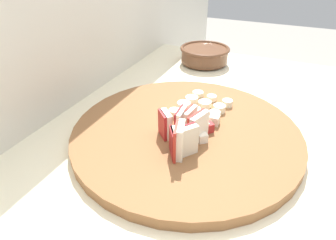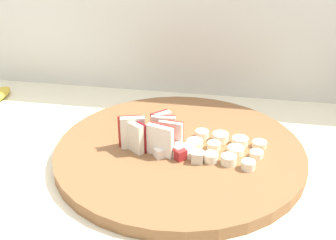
{
  "view_description": "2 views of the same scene",
  "coord_description": "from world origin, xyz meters",
  "px_view_note": "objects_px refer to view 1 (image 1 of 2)",
  "views": [
    {
      "loc": [
        -0.36,
        -0.08,
        1.21
      ],
      "look_at": [
        0.07,
        0.11,
        0.92
      ],
      "focal_mm": 30.61,
      "sensor_mm": 36.0,
      "label": 1
    },
    {
      "loc": [
        0.18,
        -0.57,
        1.28
      ],
      "look_at": [
        0.06,
        0.1,
        0.93
      ],
      "focal_mm": 44.46,
      "sensor_mm": 36.0,
      "label": 2
    }
  ],
  "objects_px": {
    "apple_wedge_fan": "(183,131)",
    "banana_slice_rows": "(200,108)",
    "cutting_board": "(186,133)",
    "apple_dice_pile": "(201,128)",
    "ceramic_bowl": "(205,54)"
  },
  "relations": [
    {
      "from": "apple_wedge_fan",
      "to": "banana_slice_rows",
      "type": "relative_size",
      "value": 0.75
    },
    {
      "from": "cutting_board",
      "to": "apple_dice_pile",
      "type": "relative_size",
      "value": 5.14
    },
    {
      "from": "banana_slice_rows",
      "to": "ceramic_bowl",
      "type": "xyz_separation_m",
      "value": [
        0.33,
        0.1,
        0.0
      ]
    },
    {
      "from": "cutting_board",
      "to": "apple_dice_pile",
      "type": "xyz_separation_m",
      "value": [
        0.0,
        -0.03,
        0.02
      ]
    },
    {
      "from": "cutting_board",
      "to": "apple_dice_pile",
      "type": "distance_m",
      "value": 0.04
    },
    {
      "from": "cutting_board",
      "to": "ceramic_bowl",
      "type": "bearing_deg",
      "value": 12.66
    },
    {
      "from": "banana_slice_rows",
      "to": "ceramic_bowl",
      "type": "distance_m",
      "value": 0.35
    },
    {
      "from": "ceramic_bowl",
      "to": "cutting_board",
      "type": "bearing_deg",
      "value": -167.34
    },
    {
      "from": "apple_wedge_fan",
      "to": "ceramic_bowl",
      "type": "height_order",
      "value": "apple_wedge_fan"
    },
    {
      "from": "apple_wedge_fan",
      "to": "cutting_board",
      "type": "bearing_deg",
      "value": 13.51
    },
    {
      "from": "apple_wedge_fan",
      "to": "ceramic_bowl",
      "type": "bearing_deg",
      "value": 12.75
    },
    {
      "from": "apple_dice_pile",
      "to": "banana_slice_rows",
      "type": "xyz_separation_m",
      "value": [
        0.08,
        0.03,
        -0.0
      ]
    },
    {
      "from": "cutting_board",
      "to": "banana_slice_rows",
      "type": "distance_m",
      "value": 0.08
    },
    {
      "from": "cutting_board",
      "to": "ceramic_bowl",
      "type": "distance_m",
      "value": 0.42
    },
    {
      "from": "cutting_board",
      "to": "ceramic_bowl",
      "type": "relative_size",
      "value": 2.87
    }
  ]
}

